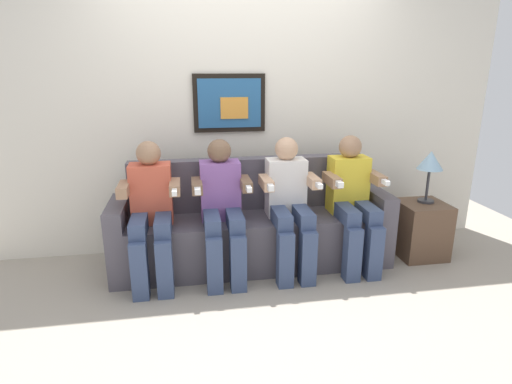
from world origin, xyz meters
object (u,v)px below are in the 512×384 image
at_px(couch, 253,229).
at_px(side_table_right, 421,229).
at_px(person_right_center, 289,201).
at_px(person_leftmost, 151,208).
at_px(table_lamp, 430,163).
at_px(person_rightmost, 353,198).
at_px(person_left_center, 222,205).

height_order(couch, side_table_right, couch).
bearing_deg(person_right_center, side_table_right, 2.83).
xyz_separation_m(person_leftmost, person_right_center, (1.09, -0.00, 0.00)).
distance_m(couch, table_lamp, 1.65).
relative_size(person_rightmost, side_table_right, 2.22).
height_order(person_right_center, table_lamp, person_right_center).
distance_m(person_left_center, person_right_center, 0.55).
bearing_deg(person_left_center, side_table_right, 1.97).
height_order(couch, table_lamp, table_lamp).
distance_m(person_leftmost, side_table_right, 2.37).
distance_m(person_left_center, table_lamp, 1.84).
height_order(couch, person_right_center, person_right_center).
bearing_deg(person_leftmost, person_right_center, -0.02).
xyz_separation_m(couch, side_table_right, (1.52, -0.11, -0.06)).
xyz_separation_m(person_rightmost, side_table_right, (0.70, 0.06, -0.36)).
distance_m(person_left_center, side_table_right, 1.83).
height_order(person_left_center, side_table_right, person_left_center).
height_order(person_leftmost, table_lamp, person_leftmost).
bearing_deg(person_left_center, person_right_center, 0.00).
xyz_separation_m(person_right_center, person_rightmost, (0.55, 0.00, 0.00)).
bearing_deg(person_left_center, person_leftmost, 179.95).
height_order(person_leftmost, side_table_right, person_leftmost).
height_order(person_leftmost, person_rightmost, same).
bearing_deg(person_rightmost, table_lamp, 7.02).
height_order(person_rightmost, side_table_right, person_rightmost).
distance_m(person_leftmost, person_right_center, 1.09).
height_order(person_leftmost, person_right_center, same).
bearing_deg(person_rightmost, person_right_center, 180.00).
distance_m(person_leftmost, person_rightmost, 1.64).
relative_size(couch, side_table_right, 4.67).
bearing_deg(person_rightmost, person_leftmost, 179.98).
xyz_separation_m(couch, person_left_center, (-0.27, -0.17, 0.29)).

